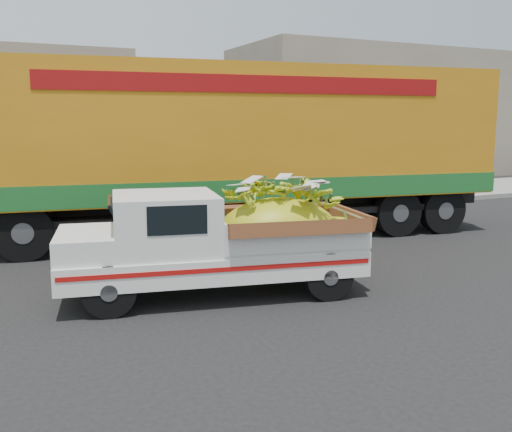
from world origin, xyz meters
name	(u,v)px	position (x,y,z in m)	size (l,w,h in m)	color
ground	(259,291)	(0.00, 0.00, 0.00)	(100.00, 100.00, 0.00)	black
curb	(150,221)	(0.00, 6.49, 0.07)	(60.00, 0.25, 0.15)	gray
sidewalk	(131,210)	(0.00, 8.59, 0.07)	(60.00, 4.00, 0.14)	gray
building_right	(379,114)	(14.00, 15.49, 3.00)	(14.00, 6.00, 6.00)	gray
pickup_truck	(235,239)	(-0.38, 0.07, 0.84)	(4.69, 2.47, 1.56)	black
semi_trailer	(240,144)	(1.46, 4.04, 2.12)	(12.05, 4.13, 3.80)	black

